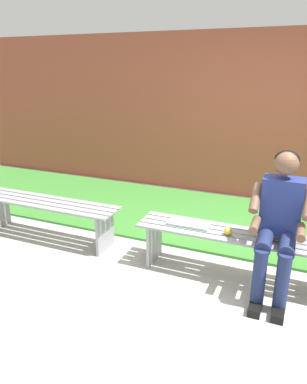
{
  "coord_description": "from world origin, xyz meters",
  "views": [
    {
      "loc": [
        -0.45,
        3.04,
        1.91
      ],
      "look_at": [
        0.75,
        0.15,
        0.81
      ],
      "focal_mm": 33.29,
      "sensor_mm": 36.0,
      "label": 1
    }
  ],
  "objects_px": {
    "bench_far": "(47,210)",
    "book_open": "(188,224)",
    "bench_near": "(234,244)",
    "apple": "(228,231)",
    "person_seated": "(279,220)"
  },
  "relations": [
    {
      "from": "bench_far",
      "to": "person_seated",
      "type": "relative_size",
      "value": 1.39
    },
    {
      "from": "person_seated",
      "to": "apple",
      "type": "relative_size",
      "value": 16.79
    },
    {
      "from": "bench_far",
      "to": "person_seated",
      "type": "distance_m",
      "value": 2.55
    },
    {
      "from": "person_seated",
      "to": "book_open",
      "type": "distance_m",
      "value": 0.86
    },
    {
      "from": "bench_near",
      "to": "book_open",
      "type": "bearing_deg",
      "value": 0.14
    },
    {
      "from": "person_seated",
      "to": "apple",
      "type": "distance_m",
      "value": 0.47
    },
    {
      "from": "book_open",
      "to": "bench_near",
      "type": "bearing_deg",
      "value": -179.92
    },
    {
      "from": "apple",
      "to": "book_open",
      "type": "xyz_separation_m",
      "value": [
        0.4,
        -0.06,
        -0.03
      ]
    },
    {
      "from": "bench_near",
      "to": "person_seated",
      "type": "height_order",
      "value": "person_seated"
    },
    {
      "from": "apple",
      "to": "book_open",
      "type": "relative_size",
      "value": 0.18
    },
    {
      "from": "bench_far",
      "to": "book_open",
      "type": "xyz_separation_m",
      "value": [
        -1.7,
        0.0,
        0.12
      ]
    },
    {
      "from": "apple",
      "to": "book_open",
      "type": "bearing_deg",
      "value": -8.85
    },
    {
      "from": "person_seated",
      "to": "apple",
      "type": "height_order",
      "value": "person_seated"
    },
    {
      "from": "bench_far",
      "to": "apple",
      "type": "relative_size",
      "value": 23.35
    },
    {
      "from": "person_seated",
      "to": "book_open",
      "type": "height_order",
      "value": "person_seated"
    }
  ]
}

